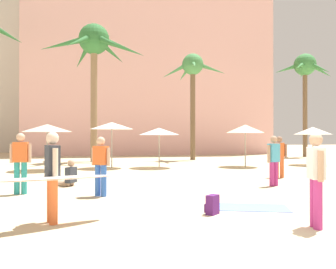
{
  "coord_description": "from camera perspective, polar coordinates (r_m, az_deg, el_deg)",
  "views": [
    {
      "loc": [
        -2.84,
        -5.43,
        1.68
      ],
      "look_at": [
        -0.48,
        6.71,
        1.75
      ],
      "focal_mm": 38.12,
      "sensor_mm": 36.0,
      "label": 1
    }
  ],
  "objects": [
    {
      "name": "palm_tree_right",
      "position": [
        25.0,
        -11.7,
        13.3
      ],
      "size": [
        6.97,
        6.22,
        9.22
      ],
      "color": "#896B4C",
      "rests_on": "ground"
    },
    {
      "name": "person_mid_center",
      "position": [
        12.63,
        -15.83,
        -6.5
      ],
      "size": [
        0.96,
        0.78,
        0.9
      ],
      "rotation": [
        0.0,
        0.0,
        2.61
      ],
      "color": "tan",
      "rests_on": "ground"
    },
    {
      "name": "ground",
      "position": [
        6.35,
        16.65,
        -15.61
      ],
      "size": [
        120.0,
        120.0,
        0.0
      ],
      "primitive_type": "plane",
      "color": "#C6B28C"
    },
    {
      "name": "backpack",
      "position": [
        7.87,
        7.07,
        -11.11
      ],
      "size": [
        0.35,
        0.35,
        0.42
      ],
      "rotation": [
        0.0,
        0.0,
        2.32
      ],
      "color": "#4E1C61",
      "rests_on": "ground"
    },
    {
      "name": "person_far_left",
      "position": [
        11.21,
        -22.51,
        -3.87
      ],
      "size": [
        0.6,
        0.24,
        1.78
      ],
      "rotation": [
        0.0,
        0.0,
        1.55
      ],
      "color": "teal",
      "rests_on": "ground"
    },
    {
      "name": "palm_tree_center",
      "position": [
        31.99,
        21.08,
        9.44
      ],
      "size": [
        4.53,
        4.51,
        8.53
      ],
      "color": "brown",
      "rests_on": "ground"
    },
    {
      "name": "cafe_umbrella_5",
      "position": [
        22.61,
        22.13,
        0.56
      ],
      "size": [
        2.16,
        2.16,
        2.24
      ],
      "color": "gray",
      "rests_on": "ground"
    },
    {
      "name": "cafe_umbrella_0",
      "position": [
        20.23,
        12.24,
        0.89
      ],
      "size": [
        2.12,
        2.12,
        2.33
      ],
      "color": "gray",
      "rests_on": "ground"
    },
    {
      "name": "person_mid_right",
      "position": [
        10.19,
        -10.7,
        -4.59
      ],
      "size": [
        0.55,
        0.42,
        1.67
      ],
      "rotation": [
        0.0,
        0.0,
        0.97
      ],
      "color": "blue",
      "rests_on": "ground"
    },
    {
      "name": "person_mid_left",
      "position": [
        7.15,
        -18.14,
        -6.22
      ],
      "size": [
        2.53,
        1.47,
        1.77
      ],
      "rotation": [
        0.0,
        0.0,
        0.33
      ],
      "color": "orange",
      "rests_on": "ground"
    },
    {
      "name": "cafe_umbrella_4",
      "position": [
        19.25,
        -8.97,
        1.38
      ],
      "size": [
        2.31,
        2.31,
        2.44
      ],
      "color": "gray",
      "rests_on": "ground"
    },
    {
      "name": "beach_towel",
      "position": [
        8.76,
        12.45,
        -11.29
      ],
      "size": [
        2.11,
        1.5,
        0.01
      ],
      "primitive_type": "cube",
      "rotation": [
        0.0,
        0.0,
        -0.31
      ],
      "color": "#6684E0",
      "rests_on": "ground"
    },
    {
      "name": "cafe_umbrella_1",
      "position": [
        19.19,
        -1.42,
        0.49
      ],
      "size": [
        2.21,
        2.21,
        2.14
      ],
      "color": "gray",
      "rests_on": "ground"
    },
    {
      "name": "hotel_pink",
      "position": [
        36.83,
        -3.15,
        10.3
      ],
      "size": [
        22.98,
        8.63,
        16.93
      ],
      "primitive_type": "cube",
      "color": "beige",
      "rests_on": "ground"
    },
    {
      "name": "person_far_right",
      "position": [
        15.21,
        17.37,
        -3.15
      ],
      "size": [
        0.57,
        0.39,
        1.68
      ],
      "rotation": [
        0.0,
        0.0,
        4.18
      ],
      "color": "orange",
      "rests_on": "ground"
    },
    {
      "name": "person_near_right",
      "position": [
        7.1,
        22.57,
        -6.13
      ],
      "size": [
        0.32,
        0.6,
        1.74
      ],
      "rotation": [
        0.0,
        0.0,
        6.01
      ],
      "color": "#B7337F",
      "rests_on": "ground"
    },
    {
      "name": "person_near_left",
      "position": [
        12.59,
        16.55,
        -3.71
      ],
      "size": [
        0.59,
        0.36,
        1.7
      ],
      "rotation": [
        0.0,
        0.0,
        1.99
      ],
      "color": "#B7337F",
      "rests_on": "ground"
    },
    {
      "name": "cafe_umbrella_2",
      "position": [
        18.64,
        -18.75,
        0.97
      ],
      "size": [
        2.4,
        2.4,
        2.28
      ],
      "color": "gray",
      "rests_on": "ground"
    },
    {
      "name": "palm_tree_left",
      "position": [
        26.01,
        3.94,
        9.75
      ],
      "size": [
        4.68,
        4.75,
        7.64
      ],
      "color": "brown",
      "rests_on": "ground"
    }
  ]
}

